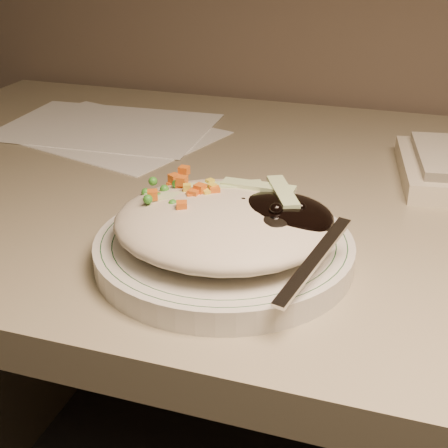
% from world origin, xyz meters
% --- Properties ---
extents(desk, '(1.40, 0.70, 0.74)m').
position_xyz_m(desk, '(0.00, 1.38, 0.54)').
color(desk, gray).
rests_on(desk, ground).
extents(plate, '(0.23, 0.23, 0.02)m').
position_xyz_m(plate, '(-0.11, 1.18, 0.75)').
color(plate, silver).
rests_on(plate, desk).
extents(plate_rim, '(0.22, 0.22, 0.00)m').
position_xyz_m(plate_rim, '(-0.11, 1.18, 0.76)').
color(plate_rim, '#144723').
rests_on(plate_rim, plate).
extents(meal, '(0.21, 0.19, 0.05)m').
position_xyz_m(meal, '(-0.11, 1.18, 0.78)').
color(meal, beige).
rests_on(meal, plate).
extents(papers, '(0.35, 0.29, 0.00)m').
position_xyz_m(papers, '(-0.40, 1.50, 0.74)').
color(papers, white).
rests_on(papers, desk).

